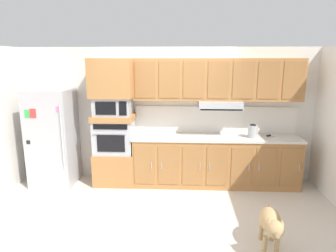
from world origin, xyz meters
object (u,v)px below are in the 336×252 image
object	(u,v)px
built_in_oven	(115,136)
microwave	(113,106)
refrigerator	(53,137)
dog	(271,223)
screwdriver	(269,136)
electric_kettle	(253,131)

from	to	relation	value
built_in_oven	microwave	size ratio (longest dim) A/B	1.09
refrigerator	built_in_oven	distance (m)	1.13
dog	microwave	bearing A→B (deg)	-123.40
screwdriver	microwave	bearing A→B (deg)	-179.01
built_in_oven	electric_kettle	size ratio (longest dim) A/B	2.92
electric_kettle	refrigerator	bearing A→B (deg)	-179.68
screwdriver	built_in_oven	bearing A→B (deg)	-179.01
built_in_oven	refrigerator	bearing A→B (deg)	-176.58
electric_kettle	built_in_oven	bearing A→B (deg)	178.91
microwave	dog	size ratio (longest dim) A/B	0.76
built_in_oven	screwdriver	bearing A→B (deg)	0.99
microwave	dog	world-z (taller)	microwave
built_in_oven	dog	xyz separation A→B (m)	(2.32, -1.98, -0.53)
dog	screwdriver	bearing A→B (deg)	173.55
microwave	screwdriver	size ratio (longest dim) A/B	3.82
refrigerator	microwave	xyz separation A→B (m)	(1.13, 0.07, 0.58)
electric_kettle	dog	distance (m)	2.05
microwave	electric_kettle	world-z (taller)	microwave
built_in_oven	screwdriver	xyz separation A→B (m)	(2.81, 0.05, 0.03)
refrigerator	dog	xyz separation A→B (m)	(3.45, -1.92, -0.51)
refrigerator	screwdriver	world-z (taller)	refrigerator
refrigerator	dog	size ratio (longest dim) A/B	2.09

